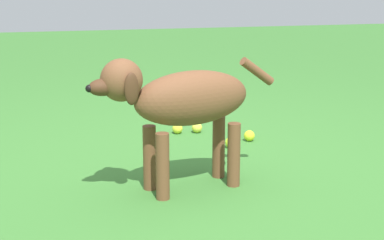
{
  "coord_description": "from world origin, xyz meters",
  "views": [
    {
      "loc": [
        0.66,
        2.91,
        1.06
      ],
      "look_at": [
        0.04,
        0.16,
        0.33
      ],
      "focal_mm": 58.03,
      "sensor_mm": 36.0,
      "label": 1
    }
  ],
  "objects_px": {
    "tennis_ball_2": "(231,142)",
    "dog": "(181,101)",
    "tennis_ball_0": "(197,128)",
    "tennis_ball_4": "(177,129)",
    "tennis_ball_1": "(249,136)"
  },
  "relations": [
    {
      "from": "tennis_ball_2",
      "to": "dog",
      "type": "bearing_deg",
      "value": 55.21
    },
    {
      "from": "tennis_ball_0",
      "to": "tennis_ball_2",
      "type": "height_order",
      "value": "same"
    },
    {
      "from": "dog",
      "to": "tennis_ball_4",
      "type": "relative_size",
      "value": 14.19
    },
    {
      "from": "tennis_ball_1",
      "to": "tennis_ball_4",
      "type": "height_order",
      "value": "same"
    },
    {
      "from": "dog",
      "to": "tennis_ball_4",
      "type": "height_order",
      "value": "dog"
    },
    {
      "from": "tennis_ball_0",
      "to": "tennis_ball_4",
      "type": "xyz_separation_m",
      "value": [
        0.13,
        -0.01,
        0.0
      ]
    },
    {
      "from": "tennis_ball_1",
      "to": "tennis_ball_4",
      "type": "relative_size",
      "value": 1.0
    },
    {
      "from": "dog",
      "to": "tennis_ball_0",
      "type": "bearing_deg",
      "value": -122.27
    },
    {
      "from": "tennis_ball_4",
      "to": "tennis_ball_1",
      "type": "bearing_deg",
      "value": 146.63
    },
    {
      "from": "tennis_ball_1",
      "to": "tennis_ball_2",
      "type": "distance_m",
      "value": 0.19
    },
    {
      "from": "tennis_ball_0",
      "to": "tennis_ball_2",
      "type": "relative_size",
      "value": 1.0
    },
    {
      "from": "tennis_ball_0",
      "to": "tennis_ball_4",
      "type": "bearing_deg",
      "value": -2.9
    },
    {
      "from": "tennis_ball_1",
      "to": "tennis_ball_2",
      "type": "xyz_separation_m",
      "value": [
        0.15,
        0.11,
        0.0
      ]
    },
    {
      "from": "tennis_ball_1",
      "to": "tennis_ball_4",
      "type": "xyz_separation_m",
      "value": [
        0.39,
        -0.26,
        0.0
      ]
    },
    {
      "from": "tennis_ball_0",
      "to": "tennis_ball_1",
      "type": "height_order",
      "value": "same"
    }
  ]
}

